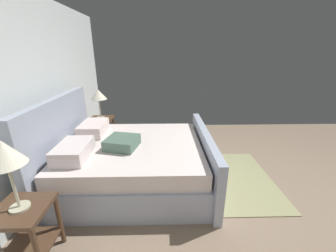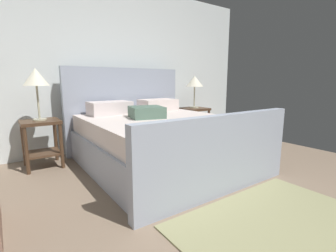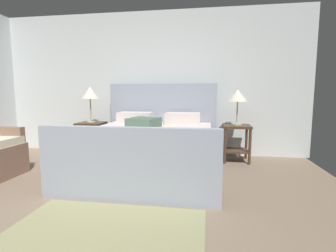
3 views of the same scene
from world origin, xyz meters
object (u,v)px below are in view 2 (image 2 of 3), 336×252
at_px(nightstand_left, 41,136).
at_px(table_lamp_right, 195,82).
at_px(nightstand_right, 194,119).
at_px(table_lamp_left, 36,78).
at_px(bed, 158,138).

bearing_deg(nightstand_left, table_lamp_right, 0.25).
relative_size(nightstand_right, nightstand_left, 1.00).
xyz_separation_m(nightstand_right, table_lamp_left, (-2.52, -0.01, 0.71)).
xyz_separation_m(table_lamp_right, nightstand_left, (-2.52, -0.01, -0.66)).
xyz_separation_m(nightstand_right, table_lamp_right, (0.00, 0.00, 0.66)).
xyz_separation_m(bed, nightstand_right, (1.26, 0.77, 0.05)).
bearing_deg(table_lamp_left, nightstand_right, 0.25).
distance_m(bed, nightstand_left, 1.47).
relative_size(nightstand_left, table_lamp_left, 0.95).
bearing_deg(nightstand_right, table_lamp_right, 90.00).
xyz_separation_m(table_lamp_right, table_lamp_left, (-2.52, -0.01, 0.05)).
bearing_deg(bed, nightstand_right, 31.23).
relative_size(table_lamp_right, table_lamp_left, 0.91).
height_order(bed, table_lamp_right, bed).
relative_size(bed, nightstand_left, 3.58).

